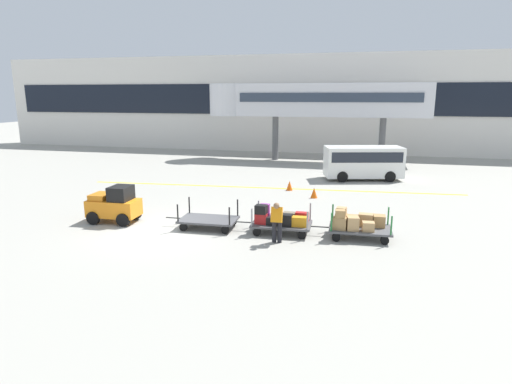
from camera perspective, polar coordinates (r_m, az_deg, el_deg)
name	(u,v)px	position (r m, az deg, el deg)	size (l,w,h in m)	color
ground_plane	(159,230)	(17.87, -12.69, -4.87)	(120.00, 120.00, 0.00)	#9E9B91
apron_lead_line	(270,188)	(25.09, 1.80, 0.54)	(21.70, 0.20, 0.01)	yellow
terminal_building	(280,104)	(41.92, 3.14, 11.60)	(57.66, 2.51, 8.93)	silver
jet_bridge	(307,101)	(35.47, 6.77, 11.94)	(17.61, 3.00, 6.20)	silver
baggage_tug	(115,205)	(19.21, -18.23, -1.64)	(2.13, 1.29, 1.58)	orange
baggage_cart_lead	(208,220)	(17.64, -6.32, -3.69)	(3.02, 1.47, 1.10)	#4C4C4F
baggage_cart_middle	(281,220)	(16.91, 3.29, -3.69)	(3.02, 1.47, 1.16)	#4C4C4F
baggage_cart_tail	(357,223)	(16.77, 13.21, -4.08)	(3.02, 1.47, 1.15)	#4C4C4F
baggage_handler	(277,220)	(15.66, 2.77, -3.77)	(0.42, 0.45, 1.56)	black
shuttle_van	(363,160)	(28.30, 14.02, 4.10)	(5.12, 3.04, 2.10)	white
safety_cone_near	(289,186)	(24.52, 4.46, 0.86)	(0.36, 0.36, 0.55)	#EA590F
safety_cone_far	(314,193)	(22.85, 7.69, -0.10)	(0.36, 0.36, 0.55)	#EA590F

